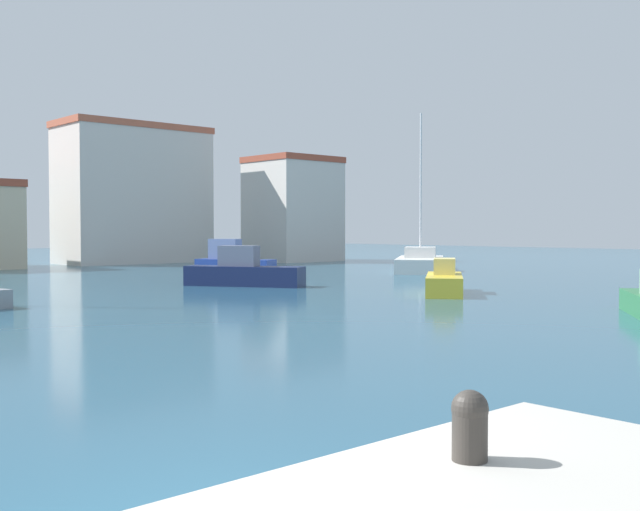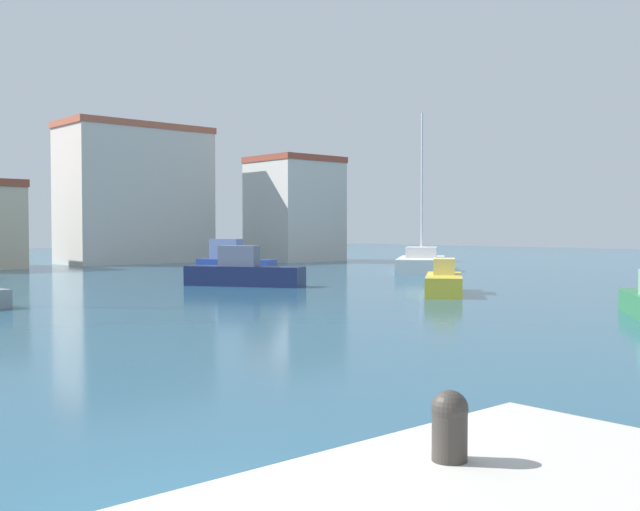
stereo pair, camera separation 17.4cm
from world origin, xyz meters
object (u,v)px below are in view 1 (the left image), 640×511
at_px(motorboat_navy_distant_east, 244,273).
at_px(mooring_bollard, 470,423).
at_px(motorboat_yellow_behind_lamppost, 444,282).
at_px(sailboat_white_near_pier, 420,262).
at_px(motorboat_blue_center_channel, 233,263).

bearing_deg(motorboat_navy_distant_east, mooring_bollard, -123.27).
relative_size(motorboat_yellow_behind_lamppost, motorboat_navy_distant_east, 0.87).
bearing_deg(motorboat_navy_distant_east, sailboat_white_near_pier, 9.49).
bearing_deg(motorboat_blue_center_channel, sailboat_white_near_pier, -24.27).
bearing_deg(motorboat_blue_center_channel, mooring_bollard, -123.06).
relative_size(sailboat_white_near_pier, motorboat_yellow_behind_lamppost, 2.09).
distance_m(mooring_bollard, sailboat_white_near_pier, 42.92).
relative_size(mooring_bollard, sailboat_white_near_pier, 0.05).
height_order(mooring_bollard, sailboat_white_near_pier, sailboat_white_near_pier).
xyz_separation_m(motorboat_blue_center_channel, motorboat_navy_distant_east, (-4.80, -7.57, -0.08)).
height_order(motorboat_yellow_behind_lamppost, motorboat_navy_distant_east, motorboat_navy_distant_east).
bearing_deg(motorboat_blue_center_channel, motorboat_navy_distant_east, -122.36).
xyz_separation_m(sailboat_white_near_pier, motorboat_yellow_behind_lamppost, (-12.15, -11.63, -0.06)).
distance_m(sailboat_white_near_pier, motorboat_yellow_behind_lamppost, 16.82).
distance_m(sailboat_white_near_pier, motorboat_navy_distant_east, 15.96).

